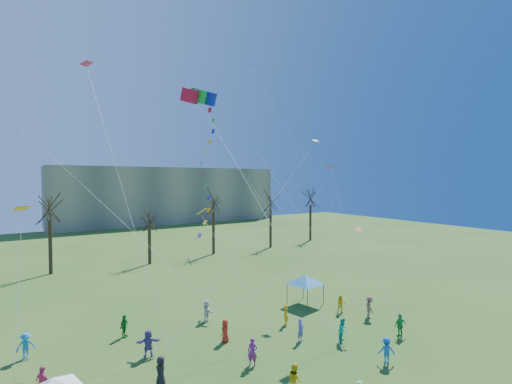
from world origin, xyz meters
TOP-DOWN VIEW (x-y plane):
  - distant_building at (22.00, 82.00)m, footprint 60.00×14.00m
  - bare_tree_row at (5.86, 36.52)m, footprint 69.35×8.02m
  - big_box_kite at (-2.62, 5.73)m, footprint 3.21×5.85m
  - canopy_tent_blue at (9.91, 11.26)m, footprint 3.66×3.66m
  - festival_crowd at (-1.14, 6.42)m, footprint 26.17×14.43m
  - small_kites_aloft at (0.63, 11.01)m, footprint 30.73×18.67m

SIDE VIEW (x-z plane):
  - festival_crowd at x=-1.14m, z-range -0.06..1.79m
  - canopy_tent_blue at x=9.91m, z-range 0.97..3.76m
  - bare_tree_row at x=5.86m, z-range 1.75..12.49m
  - distant_building at x=22.00m, z-range 0.00..15.00m
  - big_box_kite at x=-2.62m, z-range 3.30..21.13m
  - small_kites_aloft at x=0.63m, z-range -2.84..30.86m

